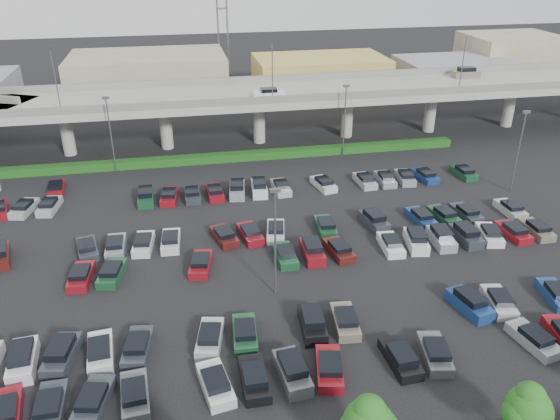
% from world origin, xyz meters
% --- Properties ---
extents(ground, '(280.00, 280.00, 0.00)m').
position_xyz_m(ground, '(0.00, 0.00, 0.00)').
color(ground, black).
extents(overpass, '(150.00, 13.00, 15.80)m').
position_xyz_m(overpass, '(-0.18, 31.99, 6.97)').
color(overpass, gray).
rests_on(overpass, ground).
extents(hedge, '(66.00, 1.60, 1.10)m').
position_xyz_m(hedge, '(0.00, 25.00, 0.55)').
color(hedge, '#163F12').
rests_on(hedge, ground).
extents(parked_cars, '(62.91, 41.66, 1.67)m').
position_xyz_m(parked_cars, '(-1.79, -3.12, 0.60)').
color(parked_cars, black).
rests_on(parked_cars, ground).
extents(light_poles, '(66.90, 48.38, 10.30)m').
position_xyz_m(light_poles, '(-4.13, 2.00, 6.24)').
color(light_poles, '#535358').
rests_on(light_poles, ground).
extents(distant_buildings, '(138.00, 24.00, 9.00)m').
position_xyz_m(distant_buildings, '(12.38, 61.81, 3.74)').
color(distant_buildings, gray).
rests_on(distant_buildings, ground).
extents(comm_tower, '(2.40, 2.40, 30.00)m').
position_xyz_m(comm_tower, '(4.00, 74.00, 15.61)').
color(comm_tower, '#535358').
rests_on(comm_tower, ground).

